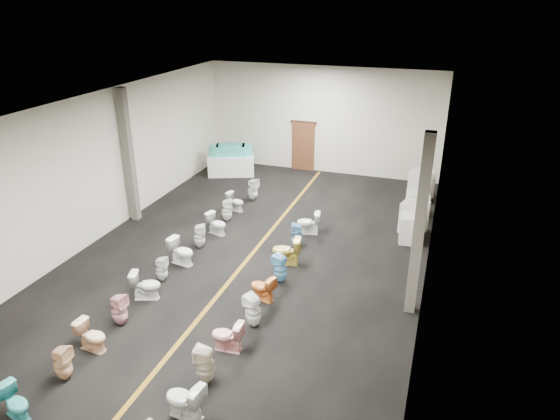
{
  "coord_description": "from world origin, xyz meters",
  "views": [
    {
      "loc": [
        5.08,
        -12.28,
        7.17
      ],
      "look_at": [
        0.52,
        1.0,
        1.06
      ],
      "focal_mm": 32.0,
      "sensor_mm": 36.0,
      "label": 1
    }
  ],
  "objects_px": {
    "toilet_left_0": "(15,403)",
    "toilet_left_8": "(217,224)",
    "toilet_left_7": "(199,236)",
    "toilet_right_7": "(286,251)",
    "toilet_left_2": "(92,336)",
    "toilet_right_5": "(263,288)",
    "toilet_left_3": "(119,310)",
    "appliance_crate_b": "(414,217)",
    "toilet_right_2": "(205,365)",
    "toilet_left_11": "(253,189)",
    "display_table": "(231,165)",
    "toilet_right_3": "(227,336)",
    "appliance_crate_c": "(417,204)",
    "toilet_right_8": "(297,235)",
    "toilet_left_5": "(161,269)",
    "toilet_right_9": "(308,223)",
    "toilet_left_1": "(63,363)",
    "toilet_right_4": "(253,311)",
    "bathtub": "(231,150)",
    "appliance_crate_d": "(421,185)",
    "toilet_left_6": "(182,251)",
    "appliance_crate_a": "(411,229)",
    "toilet_right_6": "(280,268)",
    "toilet_left_9": "(227,210)",
    "toilet_left_10": "(236,202)",
    "toilet_right_1": "(184,400)"
  },
  "relations": [
    {
      "from": "appliance_crate_c",
      "to": "toilet_right_4",
      "type": "distance_m",
      "value": 8.44
    },
    {
      "from": "appliance_crate_a",
      "to": "toilet_right_9",
      "type": "relative_size",
      "value": 1.18
    },
    {
      "from": "toilet_left_3",
      "to": "toilet_right_3",
      "type": "xyz_separation_m",
      "value": [
        2.77,
        -0.02,
        -0.04
      ]
    },
    {
      "from": "toilet_left_6",
      "to": "toilet_right_4",
      "type": "bearing_deg",
      "value": -113.79
    },
    {
      "from": "appliance_crate_c",
      "to": "toilet_left_9",
      "type": "height_order",
      "value": "appliance_crate_c"
    },
    {
      "from": "toilet_right_7",
      "to": "toilet_left_3",
      "type": "bearing_deg",
      "value": -44.93
    },
    {
      "from": "toilet_left_0",
      "to": "toilet_right_5",
      "type": "bearing_deg",
      "value": -13.56
    },
    {
      "from": "display_table",
      "to": "bathtub",
      "type": "relative_size",
      "value": 1.08
    },
    {
      "from": "toilet_right_9",
      "to": "toilet_right_7",
      "type": "bearing_deg",
      "value": -13.69
    },
    {
      "from": "toilet_left_11",
      "to": "toilet_right_4",
      "type": "distance_m",
      "value": 7.8
    },
    {
      "from": "toilet_left_11",
      "to": "appliance_crate_c",
      "type": "bearing_deg",
      "value": -68.56
    },
    {
      "from": "toilet_right_5",
      "to": "appliance_crate_b",
      "type": "bearing_deg",
      "value": 163.65
    },
    {
      "from": "toilet_left_7",
      "to": "toilet_left_11",
      "type": "bearing_deg",
      "value": -22.39
    },
    {
      "from": "toilet_left_2",
      "to": "toilet_right_9",
      "type": "relative_size",
      "value": 0.93
    },
    {
      "from": "appliance_crate_c",
      "to": "appliance_crate_b",
      "type": "bearing_deg",
      "value": -90.0
    },
    {
      "from": "toilet_left_11",
      "to": "toilet_right_5",
      "type": "distance_m",
      "value": 6.72
    },
    {
      "from": "toilet_left_0",
      "to": "toilet_left_2",
      "type": "xyz_separation_m",
      "value": [
        0.08,
        2.04,
        0.02
      ]
    },
    {
      "from": "appliance_crate_c",
      "to": "toilet_right_4",
      "type": "relative_size",
      "value": 0.99
    },
    {
      "from": "toilet_left_2",
      "to": "toilet_right_4",
      "type": "bearing_deg",
      "value": -52.96
    },
    {
      "from": "toilet_left_3",
      "to": "appliance_crate_b",
      "type": "bearing_deg",
      "value": -32.53
    },
    {
      "from": "appliance_crate_d",
      "to": "toilet_right_4",
      "type": "relative_size",
      "value": 1.34
    },
    {
      "from": "toilet_left_7",
      "to": "toilet_left_8",
      "type": "xyz_separation_m",
      "value": [
        0.09,
        1.03,
        -0.03
      ]
    },
    {
      "from": "appliance_crate_c",
      "to": "toilet_right_8",
      "type": "height_order",
      "value": "appliance_crate_c"
    },
    {
      "from": "appliance_crate_b",
      "to": "toilet_left_3",
      "type": "height_order",
      "value": "appliance_crate_b"
    },
    {
      "from": "toilet_left_5",
      "to": "toilet_right_2",
      "type": "height_order",
      "value": "toilet_right_2"
    },
    {
      "from": "toilet_left_0",
      "to": "toilet_right_4",
      "type": "distance_m",
      "value": 5.02
    },
    {
      "from": "display_table",
      "to": "toilet_left_0",
      "type": "xyz_separation_m",
      "value": [
        1.79,
        -13.62,
        -0.1
      ]
    },
    {
      "from": "toilet_right_4",
      "to": "toilet_left_1",
      "type": "bearing_deg",
      "value": -22.33
    },
    {
      "from": "appliance_crate_d",
      "to": "toilet_left_6",
      "type": "xyz_separation_m",
      "value": [
        -6.09,
        -7.35,
        -0.16
      ]
    },
    {
      "from": "toilet_left_6",
      "to": "toilet_right_7",
      "type": "xyz_separation_m",
      "value": [
        2.85,
        0.96,
        0.02
      ]
    },
    {
      "from": "display_table",
      "to": "toilet_right_3",
      "type": "xyz_separation_m",
      "value": [
        4.66,
        -10.64,
        -0.07
      ]
    },
    {
      "from": "display_table",
      "to": "toilet_left_0",
      "type": "relative_size",
      "value": 2.9
    },
    {
      "from": "appliance_crate_b",
      "to": "toilet_left_5",
      "type": "bearing_deg",
      "value": -139.03
    },
    {
      "from": "toilet_left_7",
      "to": "toilet_right_7",
      "type": "relative_size",
      "value": 0.92
    },
    {
      "from": "toilet_left_7",
      "to": "toilet_right_1",
      "type": "bearing_deg",
      "value": -175.63
    },
    {
      "from": "display_table",
      "to": "toilet_right_7",
      "type": "height_order",
      "value": "display_table"
    },
    {
      "from": "toilet_left_0",
      "to": "toilet_left_8",
      "type": "distance_m",
      "value": 8.14
    },
    {
      "from": "toilet_left_2",
      "to": "toilet_right_5",
      "type": "xyz_separation_m",
      "value": [
        2.82,
        3.03,
        -0.01
      ]
    },
    {
      "from": "display_table",
      "to": "toilet_right_8",
      "type": "height_order",
      "value": "display_table"
    },
    {
      "from": "display_table",
      "to": "toilet_right_4",
      "type": "bearing_deg",
      "value": -63.23
    },
    {
      "from": "appliance_crate_c",
      "to": "toilet_left_7",
      "type": "relative_size",
      "value": 1.07
    },
    {
      "from": "toilet_left_8",
      "to": "toilet_right_5",
      "type": "height_order",
      "value": "toilet_left_8"
    },
    {
      "from": "bathtub",
      "to": "toilet_left_6",
      "type": "xyz_separation_m",
      "value": [
        1.83,
        -7.58,
        -0.68
      ]
    },
    {
      "from": "toilet_left_2",
      "to": "toilet_left_3",
      "type": "relative_size",
      "value": 0.87
    },
    {
      "from": "toilet_right_7",
      "to": "toilet_right_2",
      "type": "bearing_deg",
      "value": -10.3
    },
    {
      "from": "toilet_left_10",
      "to": "toilet_left_3",
      "type": "bearing_deg",
      "value": -165.72
    },
    {
      "from": "toilet_left_11",
      "to": "toilet_right_6",
      "type": "distance_m",
      "value": 5.93
    },
    {
      "from": "toilet_right_4",
      "to": "toilet_right_5",
      "type": "xyz_separation_m",
      "value": [
        -0.18,
        1.1,
        -0.07
      ]
    },
    {
      "from": "toilet_left_0",
      "to": "toilet_right_7",
      "type": "bearing_deg",
      "value": -6.29
    },
    {
      "from": "toilet_left_1",
      "to": "toilet_right_2",
      "type": "relative_size",
      "value": 0.94
    }
  ]
}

